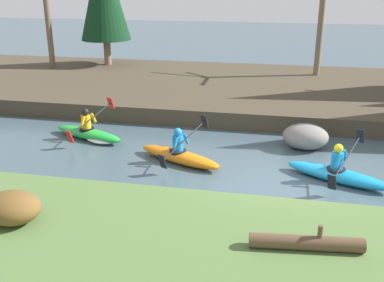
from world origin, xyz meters
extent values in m
plane|color=#425660|center=(0.00, 0.00, 0.00)|extent=(90.00, 90.00, 0.00)
cube|color=#473D2D|center=(0.00, 9.18, 0.30)|extent=(44.00, 9.57, 0.61)
cylinder|color=#7A664C|center=(-9.09, 12.12, 1.25)|extent=(0.36, 0.36, 1.29)
cylinder|color=brown|center=(-11.57, 10.82, 3.37)|extent=(0.28, 0.28, 5.53)
cylinder|color=#7A664C|center=(1.50, 11.57, 2.53)|extent=(0.28, 0.28, 3.84)
ellipsoid|color=brown|center=(-4.50, -3.88, 1.09)|extent=(1.04, 0.87, 0.56)
ellipsoid|color=#1993D6|center=(1.54, 0.87, 0.17)|extent=(2.70, 1.68, 0.34)
cylinder|color=black|center=(1.50, 0.89, 0.31)|extent=(0.64, 0.64, 0.08)
cylinder|color=#1984CC|center=(1.50, 0.89, 0.56)|extent=(0.40, 0.40, 0.42)
sphere|color=yellow|center=(1.50, 0.89, 0.89)|extent=(0.31, 0.31, 0.23)
cylinder|color=#1984CC|center=(1.69, 1.06, 0.65)|extent=(0.18, 0.24, 0.35)
cylinder|color=#1984CC|center=(1.49, 0.63, 0.65)|extent=(0.18, 0.24, 0.35)
cylinder|color=black|center=(1.71, 0.79, 0.69)|extent=(0.83, 1.75, 0.65)
cube|color=black|center=(2.10, 1.65, 1.00)|extent=(0.25, 0.23, 0.41)
cube|color=black|center=(1.31, -0.07, 0.38)|extent=(0.25, 0.23, 0.41)
ellipsoid|color=orange|center=(-2.69, 1.28, 0.17)|extent=(2.70, 1.67, 0.34)
cone|color=orange|center=(-1.56, 0.76, 0.19)|extent=(0.40, 0.33, 0.20)
cylinder|color=black|center=(-2.74, 1.30, 0.31)|extent=(0.64, 0.64, 0.08)
cylinder|color=#1984CC|center=(-2.74, 1.30, 0.56)|extent=(0.40, 0.40, 0.42)
sphere|color=#1E89D1|center=(-2.74, 1.30, 0.89)|extent=(0.31, 0.31, 0.23)
cylinder|color=#1984CC|center=(-2.54, 1.48, 0.65)|extent=(0.18, 0.24, 0.35)
cylinder|color=#1984CC|center=(-2.74, 1.04, 0.65)|extent=(0.18, 0.24, 0.35)
cylinder|color=black|center=(-2.53, 1.21, 0.69)|extent=(0.83, 1.75, 0.65)
cube|color=black|center=(-2.13, 2.07, 1.00)|extent=(0.25, 0.23, 0.41)
cube|color=black|center=(-2.92, 0.34, 0.38)|extent=(0.25, 0.23, 0.41)
ellipsoid|color=green|center=(-6.03, 2.61, 0.17)|extent=(2.74, 1.49, 0.34)
cone|color=green|center=(-4.86, 2.18, 0.19)|extent=(0.40, 0.31, 0.20)
cylinder|color=black|center=(-6.08, 2.63, 0.31)|extent=(0.62, 0.62, 0.08)
cylinder|color=yellow|center=(-6.08, 2.63, 0.56)|extent=(0.39, 0.39, 0.42)
sphere|color=black|center=(-6.08, 2.63, 0.89)|extent=(0.30, 0.30, 0.23)
cylinder|color=yellow|center=(-5.90, 2.82, 0.65)|extent=(0.16, 0.24, 0.35)
cylinder|color=yellow|center=(-6.06, 2.37, 0.65)|extent=(0.16, 0.24, 0.35)
cylinder|color=black|center=(-5.86, 2.55, 0.69)|extent=(0.69, 1.81, 0.65)
cube|color=red|center=(-5.53, 3.44, 1.00)|extent=(0.24, 0.22, 0.41)
cube|color=red|center=(-6.19, 1.66, 0.38)|extent=(0.24, 0.22, 0.41)
ellipsoid|color=white|center=(-5.51, 2.42, 0.09)|extent=(1.27, 1.04, 0.18)
ellipsoid|color=gray|center=(0.80, 3.11, 0.39)|extent=(1.37, 1.07, 0.77)
cylinder|color=brown|center=(0.56, -3.71, 0.93)|extent=(1.82, 0.44, 0.24)
cylinder|color=brown|center=(0.76, -3.69, 1.15)|extent=(0.08, 0.08, 0.20)
camera|label=1|loc=(0.03, -10.11, 4.88)|focal=42.00mm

